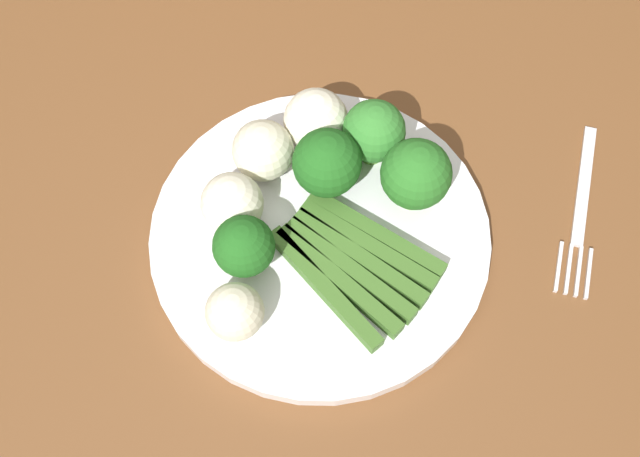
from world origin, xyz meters
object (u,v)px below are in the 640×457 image
broccoli_front (327,164)px  cauliflower_near_center (232,204)px  plate (320,235)px  cauliflower_edge (316,120)px  cauliflower_near_fork (236,312)px  cauliflower_back (260,150)px  asparagus_bundle (353,262)px  broccoli_outer_edge (250,248)px  broccoli_front_left (416,175)px  fork (580,210)px  dining_table (261,302)px  broccoli_right (374,132)px

broccoli_front → cauliflower_near_center: broccoli_front is taller
plate → cauliflower_edge: (0.01, -0.09, 0.03)m
cauliflower_near_fork → cauliflower_near_center: (0.02, -0.09, 0.00)m
cauliflower_back → broccoli_front: bearing=165.4°
asparagus_bundle → broccoli_outer_edge: broccoli_outer_edge is taller
cauliflower_edge → broccoli_front_left: bearing=149.1°
broccoli_front_left → fork: bearing=-174.5°
dining_table → broccoli_front: size_ratio=19.31×
plate → broccoli_outer_edge: size_ratio=4.72×
dining_table → plate: plate is taller
broccoli_outer_edge → cauliflower_back: bearing=-85.4°
broccoli_outer_edge → cauliflower_near_fork: 0.05m
dining_table → cauliflower_edge: (-0.04, -0.11, 0.14)m
broccoli_front_left → broccoli_right: bearing=-47.2°
plate → broccoli_front: size_ratio=4.07×
cauliflower_back → cauliflower_edge: (-0.04, -0.03, 0.00)m
cauliflower_near_fork → cauliflower_edge: bearing=-102.7°
broccoli_front → cauliflower_edge: size_ratio=1.25×
cauliflower_near_fork → broccoli_front: bearing=-113.3°
dining_table → asparagus_bundle: 0.15m
plate → cauliflower_edge: cauliflower_edge is taller
broccoli_front_left → cauliflower_edge: broccoli_front_left is taller
cauliflower_near_fork → fork: 0.30m
broccoli_outer_edge → fork: broccoli_outer_edge is taller
cauliflower_near_fork → dining_table: bearing=-89.5°
cauliflower_edge → cauliflower_near_center: bearing=56.4°
cauliflower_near_center → cauliflower_back: (-0.01, -0.05, 0.00)m
broccoli_right → cauliflower_back: broccoli_right is taller
broccoli_front_left → cauliflower_near_fork: bearing=44.6°
broccoli_outer_edge → cauliflower_edge: 0.13m
broccoli_right → broccoli_front_left: broccoli_front_left is taller
asparagus_bundle → broccoli_right: (-0.01, -0.10, 0.03)m
broccoli_right → cauliflower_near_fork: bearing=61.3°
plate → broccoli_front_left: bearing=-151.9°
plate → cauliflower_back: (0.06, -0.06, 0.03)m
asparagus_bundle → cauliflower_back: size_ratio=2.81×
broccoli_front_left → cauliflower_near_fork: size_ratio=1.57×
plate → broccoli_right: size_ratio=4.36×
broccoli_outer_edge → broccoli_front_left: broccoli_front_left is taller
cauliflower_near_fork → cauliflower_near_center: 0.09m
broccoli_outer_edge → broccoli_front_left: (-0.12, -0.07, 0.01)m
asparagus_bundle → broccoli_front: (0.03, -0.07, 0.03)m
broccoli_outer_edge → broccoli_front: size_ratio=0.86×
dining_table → plate: (-0.05, -0.02, 0.11)m
broccoli_right → broccoli_front_left: (-0.04, 0.04, 0.00)m
broccoli_front → cauliflower_near_center: 0.08m
cauliflower_near_center → cauliflower_edge: bearing=-123.6°
broccoli_front → broccoli_outer_edge: bearing=57.1°
broccoli_front_left → broccoli_front: (0.07, -0.00, -0.00)m
cauliflower_near_center → fork: size_ratio=0.30×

